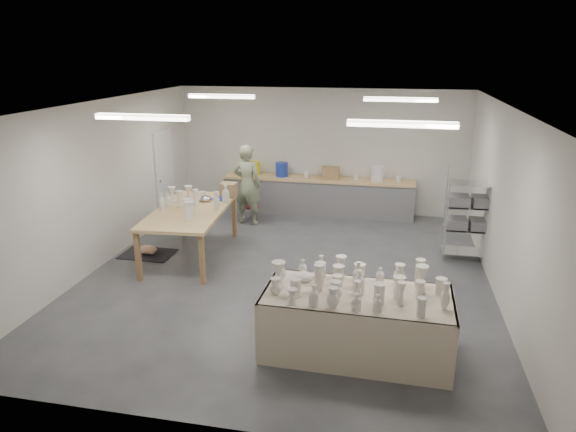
% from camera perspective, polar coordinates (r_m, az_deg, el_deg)
% --- Properties ---
extents(room, '(8.00, 8.02, 3.00)m').
position_cam_1_polar(room, '(8.74, -0.60, 6.15)').
color(room, '#424449').
rests_on(room, ground).
extents(back_counter, '(4.60, 0.60, 1.24)m').
position_cam_1_polar(back_counter, '(12.54, 3.29, 2.39)').
color(back_counter, tan).
rests_on(back_counter, ground).
extents(wire_shelf, '(0.88, 0.48, 1.80)m').
position_cam_1_polar(wire_shelf, '(10.22, 19.49, 0.27)').
color(wire_shelf, silver).
rests_on(wire_shelf, ground).
extents(drying_table, '(2.45, 1.20, 1.23)m').
position_cam_1_polar(drying_table, '(6.91, 7.52, -11.49)').
color(drying_table, olive).
rests_on(drying_table, ground).
extents(work_table, '(1.46, 2.64, 1.30)m').
position_cam_1_polar(work_table, '(10.04, -10.45, 0.89)').
color(work_table, tan).
rests_on(work_table, ground).
extents(rug, '(1.00, 0.70, 0.02)m').
position_cam_1_polar(rug, '(10.52, -15.31, -4.08)').
color(rug, black).
rests_on(rug, ground).
extents(cat, '(0.44, 0.35, 0.17)m').
position_cam_1_polar(cat, '(10.47, -15.29, -3.63)').
color(cat, white).
rests_on(cat, rug).
extents(potter, '(0.75, 0.56, 1.85)m').
position_cam_1_polar(potter, '(11.72, -4.54, 3.49)').
color(potter, gray).
rests_on(potter, ground).
extents(red_stool, '(0.45, 0.45, 0.35)m').
position_cam_1_polar(red_stool, '(12.14, -4.12, 0.99)').
color(red_stool, maroon).
rests_on(red_stool, ground).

